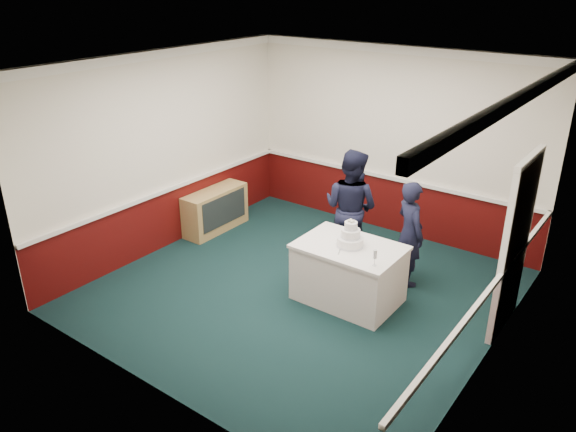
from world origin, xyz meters
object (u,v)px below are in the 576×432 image
Objects in this scene: wedding_cake at (350,238)px; person_man at (351,208)px; cake_knife at (340,251)px; champagne_flute at (375,255)px; sideboard at (216,210)px; cake_table at (349,273)px; person_woman at (410,233)px.

person_man is (-0.53, 0.91, -0.03)m from wedding_cake.
cake_knife is at bearing -98.53° from wedding_cake.
cake_knife is at bearing 171.42° from champagne_flute.
champagne_flute is (3.41, -0.87, 0.58)m from sideboard.
cake_table is 1.03m from person_woman.
person_man is at bearing 130.90° from champagne_flute.
cake_table is at bearing -90.00° from wedding_cake.
champagne_flute is at bearing 128.88° from person_woman.
person_woman is at bearing 65.15° from wedding_cake.
cake_table is at bearing 121.12° from person_man.
person_man is (-1.03, 1.19, -0.06)m from champagne_flute.
wedding_cake is 0.99m from person_woman.
wedding_cake is 0.23m from cake_knife.
sideboard is 2.97m from cake_table.
wedding_cake is 0.57m from champagne_flute.
cake_knife is at bearing -15.34° from sideboard.
cake_knife is 0.13× the size of person_man.
person_man is at bearing 32.83° from person_woman.
cake_table is 0.50m from wedding_cake.
champagne_flute is 1.18m from person_woman.
champagne_flute is at bearing -14.31° from sideboard.
wedding_cake is 1.65× the size of cake_knife.
sideboard is at bearing 142.56° from cake_knife.
sideboard is 5.45× the size of cake_knife.
wedding_cake is at bearing 90.00° from cake_table.
champagne_flute reaches higher than cake_table.
person_man is (-0.53, 0.91, 0.47)m from cake_table.
wedding_cake is 1.78× the size of champagne_flute.
cake_knife reaches higher than cake_table.
person_woman reaches higher than cake_table.
sideboard is at bearing 168.54° from cake_table.
wedding_cake is at bearing 99.64° from person_woman.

